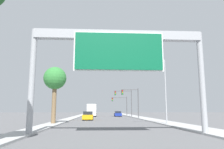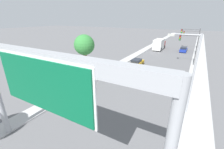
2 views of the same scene
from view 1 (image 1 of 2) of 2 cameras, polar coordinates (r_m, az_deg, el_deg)
The scene contains 11 objects.
sidewalk_right at distance 59.03m, azimuth 5.85°, elevation -10.82°, with size 3.00×120.00×0.15m.
median_strip_left at distance 58.61m, azimuth -9.06°, elevation -10.77°, with size 2.00×120.00×0.15m.
sign_gantry at distance 16.81m, azimuth 1.76°, elevation 5.95°, with size 13.35×0.73×7.93m.
car_mid_center at distance 60.24m, azimuth 1.52°, elevation -10.26°, with size 1.80×4.61×1.43m.
car_mid_right at distance 39.96m, azimuth -6.28°, elevation -10.71°, with size 1.80×4.45×1.54m.
truck_box_primary at distance 59.48m, azimuth -5.26°, elevation -9.29°, with size 2.37×7.54×3.28m.
traffic_light_near_intersection at distance 46.88m, azimuth 5.46°, elevation -6.19°, with size 3.79×0.32×6.37m.
traffic_light_mid_block at distance 56.76m, azimuth 3.70°, elevation -6.30°, with size 4.65×0.32×6.92m.
traffic_light_far_intersection at distance 66.64m, azimuth 2.48°, elevation -7.34°, with size 4.86×0.32×5.76m.
palm_tree_background at distance 29.02m, azimuth -14.68°, elevation -1.31°, with size 2.90×2.90×7.31m.
street_lamp_right at distance 28.32m, azimuth 13.02°, elevation -2.72°, with size 2.87×0.28×8.19m.
Camera 1 is at (-1.42, 1.71, 1.85)m, focal length 35.00 mm.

